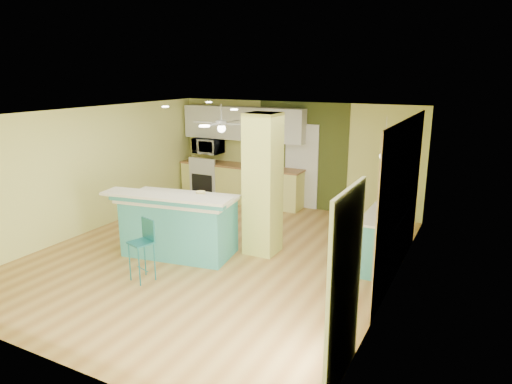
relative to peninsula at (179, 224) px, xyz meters
The scene contains 23 objects.
floor 0.88m from the peninsula, 24.03° to the left, with size 6.00×7.00×0.01m, color #A27139.
ceiling 2.06m from the peninsula, 24.03° to the left, with size 6.00×7.00×0.01m, color white.
wall_back 3.89m from the peninsula, 80.71° to the left, with size 6.00×0.01×2.50m, color #E6E97C.
wall_front 3.36m from the peninsula, 79.16° to the right, with size 6.00×0.01×2.50m, color #E6E97C.
wall_left 2.50m from the peninsula, behind, with size 0.01×7.00×2.50m, color #E6E97C.
wall_right 3.70m from the peninsula, ahead, with size 0.01×7.00×2.50m, color #E6E97C.
wood_panel 3.78m from the peninsula, 13.65° to the left, with size 0.02×3.40×2.50m, color #927153.
olive_accent 3.91m from the peninsula, 77.73° to the left, with size 2.20×0.02×2.50m, color #434D1E.
interior_door 3.85m from the peninsula, 77.64° to the left, with size 0.82×0.05×2.00m, color white.
french_door 4.15m from the peninsula, 29.43° to the right, with size 0.04×1.08×2.10m, color silver.
column 1.64m from the peninsula, 31.45° to the left, with size 0.55×0.55×2.50m, color #C5CB5E.
kitchen_run 3.54m from the peninsula, 101.10° to the left, with size 3.25×0.63×0.94m.
stove 3.83m from the peninsula, 115.21° to the left, with size 0.76×0.66×1.08m.
upper_cabinets 3.92m from the peninsula, 100.74° to the left, with size 3.20×0.34×0.80m, color silver.
microwave 3.92m from the peninsula, 115.15° to the left, with size 0.70×0.48×0.39m, color white.
ceiling_fan 2.78m from the peninsula, 101.95° to the left, with size 1.41×1.41×0.61m.
pendant_lamp 3.67m from the peninsula, 17.42° to the left, with size 0.14×0.14×0.69m.
wall_decor 3.87m from the peninsula, 16.71° to the left, with size 0.03×0.90×0.70m, color brown.
peninsula is the anchor object (origin of this frame).
bar_stool 1.10m from the peninsula, 81.87° to the right, with size 0.40×0.40×0.98m.
side_counter 3.51m from the peninsula, 18.91° to the left, with size 0.60×1.42×0.91m.
fruit_bowl 3.41m from the peninsula, 92.47° to the left, with size 0.31×0.31×0.08m, color #382216.
canister 0.75m from the peninsula, ahead, with size 0.16×0.16×0.17m, color yellow.
Camera 1 is at (4.10, -6.43, 3.16)m, focal length 32.00 mm.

